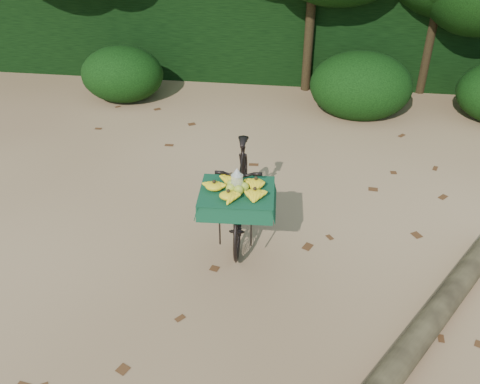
# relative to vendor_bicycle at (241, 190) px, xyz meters

# --- Properties ---
(ground) EXTENTS (80.00, 80.00, 0.00)m
(ground) POSITION_rel_vendor_bicycle_xyz_m (0.17, -0.40, -0.57)
(ground) COLOR tan
(ground) RESTS_ON ground
(vendor_bicycle) EXTENTS (0.84, 1.90, 1.12)m
(vendor_bicycle) POSITION_rel_vendor_bicycle_xyz_m (0.00, 0.00, 0.00)
(vendor_bicycle) COLOR black
(vendor_bicycle) RESTS_ON ground
(fallen_log) EXTENTS (2.16, 3.06, 0.25)m
(fallen_log) POSITION_rel_vendor_bicycle_xyz_m (2.11, -1.34, -0.45)
(fallen_log) COLOR brown
(fallen_log) RESTS_ON ground
(hedge_backdrop) EXTENTS (26.00, 1.80, 1.80)m
(hedge_backdrop) POSITION_rel_vendor_bicycle_xyz_m (0.17, 5.90, 0.33)
(hedge_backdrop) COLOR black
(hedge_backdrop) RESTS_ON ground
(bush_clumps) EXTENTS (8.80, 1.70, 0.90)m
(bush_clumps) POSITION_rel_vendor_bicycle_xyz_m (0.67, 3.90, -0.12)
(bush_clumps) COLOR black
(bush_clumps) RESTS_ON ground
(leaf_litter) EXTENTS (7.00, 7.30, 0.01)m
(leaf_litter) POSITION_rel_vendor_bicycle_xyz_m (0.17, 0.25, -0.57)
(leaf_litter) COLOR #4A2913
(leaf_litter) RESTS_ON ground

